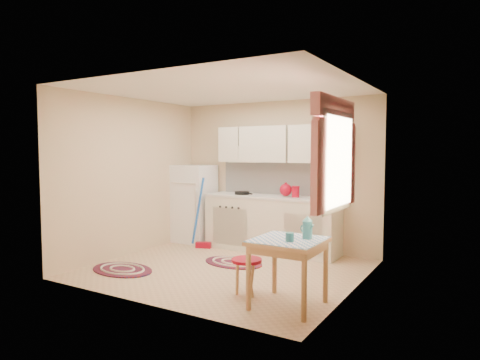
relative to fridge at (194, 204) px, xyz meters
name	(u,v)px	position (x,y,z in m)	size (l,w,h in m)	color
room_shell	(244,156)	(1.63, -1.01, 0.90)	(3.64, 3.60, 2.52)	tan
fridge	(194,204)	(0.00, 0.00, 0.00)	(0.65, 0.60, 1.40)	white
broom	(203,213)	(0.45, -0.35, -0.10)	(0.28, 0.12, 1.20)	blue
base_cabinets	(271,225)	(1.54, 0.05, -0.26)	(2.25, 0.60, 0.88)	beige
countertop	(271,197)	(1.54, 0.05, 0.20)	(2.27, 0.62, 0.04)	silver
frying_pan	(242,193)	(1.01, 0.00, 0.24)	(0.25, 0.25, 0.05)	black
red_kettle	(286,190)	(1.80, 0.05, 0.33)	(0.22, 0.20, 0.22)	maroon
red_canister	(296,192)	(1.97, 0.05, 0.30)	(0.12, 0.12, 0.16)	maroon
table	(288,273)	(2.81, -2.12, -0.34)	(0.72, 0.72, 0.72)	tan
stool	(247,277)	(2.25, -2.02, -0.49)	(0.35, 0.35, 0.42)	maroon
coffee_pot	(307,227)	(2.98, -2.00, 0.15)	(0.13, 0.11, 0.26)	teal
mug	(290,237)	(2.88, -2.22, 0.07)	(0.09, 0.09, 0.10)	teal
rug_center	(233,263)	(1.40, -0.92, -0.69)	(0.94, 0.63, 0.02)	maroon
rug_left	(122,270)	(0.26, -2.03, -0.69)	(0.98, 0.65, 0.02)	maroon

